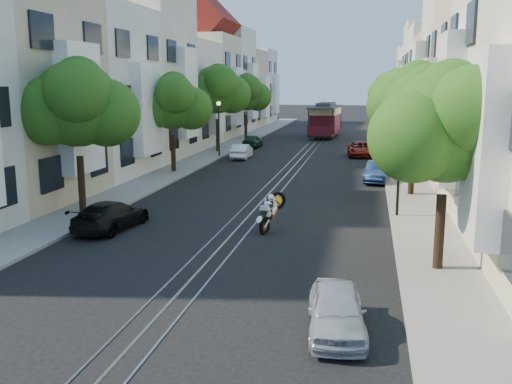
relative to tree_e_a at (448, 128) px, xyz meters
The scene contains 27 objects.
ground 32.17m from the tree_e_a, 103.17° to the left, with size 200.00×200.00×0.00m, color black.
sidewalk_east 31.33m from the tree_e_a, 90.02° to the left, with size 2.50×80.00×0.12m, color gray.
sidewalk_west 34.52m from the tree_e_a, 115.07° to the left, with size 2.50×80.00×0.12m, color gray.
rail_left 32.29m from the tree_e_a, 104.13° to the left, with size 0.06×80.00×0.02m, color gray.
rail_slot 32.16m from the tree_e_a, 103.17° to the left, with size 0.06×80.00×0.02m, color gray.
rail_right 32.04m from the tree_e_a, 102.21° to the left, with size 0.06×80.00×0.02m, color gray.
lane_line 32.16m from the tree_e_a, 103.17° to the left, with size 0.08×80.00×0.01m, color tan.
townhouses_east 31.29m from the tree_e_a, 81.53° to the left, with size 7.75×72.00×12.00m.
townhouses_west 36.38m from the tree_e_a, 121.73° to the left, with size 7.75×72.00×11.76m.
tree_e_a is the anchor object (origin of this frame).
tree_e_b 12.00m from the tree_e_a, 90.00° to the left, with size 4.93×4.08×6.68m.
tree_e_c 23.00m from the tree_e_a, 90.00° to the left, with size 4.84×3.99×6.52m.
tree_e_d 34.00m from the tree_e_a, 90.00° to the left, with size 5.01×4.16×6.85m.
tree_w_a 15.25m from the tree_e_a, 160.85° to the left, with size 4.93×4.08×6.68m.
tree_w_b 22.28m from the tree_e_a, 130.27° to the left, with size 4.72×3.87×6.27m.
tree_w_c 31.49m from the tree_e_a, 117.22° to the left, with size 5.13×4.28×7.09m.
tree_w_d 41.57m from the tree_e_a, 110.27° to the left, with size 4.84×3.99×6.52m.
lamp_east 7.26m from the tree_e_a, 97.79° to the left, with size 0.32×0.32×4.16m.
lamp_west 28.51m from the tree_e_a, 118.45° to the left, with size 0.32×0.32×4.16m.
sportbike_rider 7.90m from the tree_e_a, 147.36° to the left, with size 0.88×1.79×1.51m.
cable_car 43.91m from the tree_e_a, 98.87° to the left, with size 3.20×8.72×3.30m.
parked_car_e_near 6.91m from the tree_e_a, 119.90° to the right, with size 1.29×3.20×1.09m, color #A1A4AD.
parked_car_e_mid 16.56m from the tree_e_a, 95.91° to the left, with size 1.25×3.60×1.18m, color #0C1E40.
parked_car_e_far 28.08m from the tree_e_a, 95.90° to the left, with size 1.88×4.07×1.13m, color maroon.
parked_car_w_near 13.00m from the tree_e_a, 166.80° to the left, with size 1.60×3.94×1.14m, color black.
parked_car_w_mid 27.39m from the tree_e_a, 115.46° to the left, with size 1.18×3.40×1.12m, color white.
parked_car_w_far 34.53m from the tree_e_a, 111.07° to the left, with size 1.36×3.38×1.15m, color black.
Camera 1 is at (4.97, -20.47, 5.70)m, focal length 40.00 mm.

